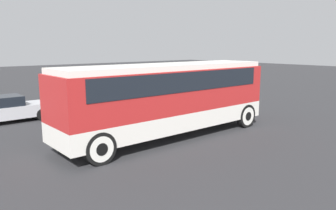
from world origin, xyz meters
TOP-DOWN VIEW (x-y plane):
  - ground_plane at (0.00, 0.00)m, footprint 120.00×120.00m
  - tour_bus at (0.10, -0.00)m, footprint 10.29×2.57m
  - parked_car_near at (-4.95, 7.90)m, footprint 4.59×1.81m
  - parked_car_mid at (0.36, 7.50)m, footprint 4.74×1.86m
  - parked_car_far at (4.64, 8.73)m, footprint 4.23×1.94m

SIDE VIEW (x-z plane):
  - ground_plane at x=0.00m, z-range 0.00..0.00m
  - parked_car_near at x=-4.95m, z-range 0.00..1.42m
  - parked_car_mid at x=0.36m, z-range 0.00..1.43m
  - parked_car_far at x=4.64m, z-range 0.00..1.50m
  - tour_bus at x=0.10m, z-range 0.34..3.61m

